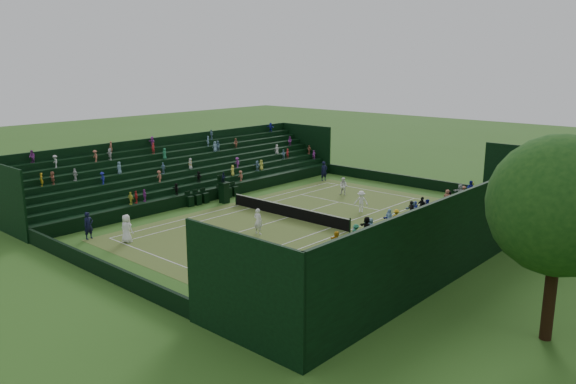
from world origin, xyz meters
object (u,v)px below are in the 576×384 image
(tennis_net, at_px, (288,211))
(umpire_chair, at_px, (224,190))
(player_far_east, at_px, (361,201))
(player_near_west, at_px, (127,229))
(player_near_east, at_px, (258,221))
(player_far_west, at_px, (344,186))

(tennis_net, height_order, umpire_chair, umpire_chair)
(tennis_net, relative_size, player_far_east, 6.85)
(tennis_net, xyz_separation_m, player_near_west, (-3.85, -11.53, 0.42))
(tennis_net, bearing_deg, player_far_east, 57.84)
(tennis_net, relative_size, player_near_east, 6.39)
(player_near_west, bearing_deg, player_far_east, -128.16)
(player_far_west, relative_size, player_far_east, 0.93)
(player_near_east, distance_m, player_far_west, 13.53)
(umpire_chair, relative_size, player_near_east, 1.43)
(player_near_west, relative_size, player_far_west, 1.19)
(tennis_net, relative_size, player_near_west, 6.19)
(tennis_net, distance_m, player_near_west, 12.17)
(player_near_east, relative_size, player_far_east, 1.07)
(player_far_east, bearing_deg, umpire_chair, -178.86)
(player_near_east, height_order, player_far_west, player_near_east)
(umpire_chair, relative_size, player_far_west, 1.65)
(tennis_net, height_order, player_far_east, player_far_east)
(tennis_net, bearing_deg, player_far_west, 98.10)
(player_far_west, distance_m, player_far_east, 5.79)
(umpire_chair, xyz_separation_m, player_far_east, (10.26, 5.24, -0.26))
(umpire_chair, relative_size, player_near_west, 1.39)
(player_near_west, xyz_separation_m, player_far_east, (7.05, 16.61, -0.09))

